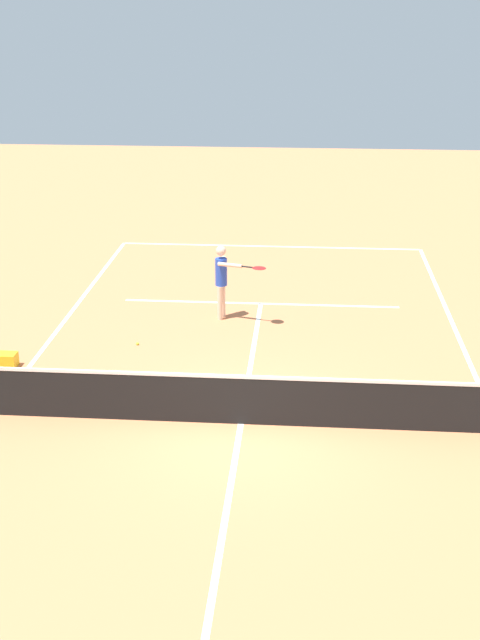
{
  "coord_description": "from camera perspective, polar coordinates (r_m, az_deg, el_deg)",
  "views": [
    {
      "loc": [
        -1.05,
        13.31,
        7.14
      ],
      "look_at": [
        0.26,
        -3.12,
        0.8
      ],
      "focal_mm": 46.89,
      "sensor_mm": 36.0,
      "label": 1
    }
  ],
  "objects": [
    {
      "name": "tennis_ball",
      "position": [
        18.58,
        -7.01,
        -1.6
      ],
      "size": [
        0.07,
        0.07,
        0.07
      ],
      "primitive_type": "sphere",
      "color": "#CCE033",
      "rests_on": "ground"
    },
    {
      "name": "tennis_net",
      "position": [
        14.91,
        0.06,
        -5.41
      ],
      "size": [
        9.87,
        0.1,
        1.07
      ],
      "color": "#4C4C51",
      "rests_on": "ground"
    },
    {
      "name": "player_serving",
      "position": [
        19.63,
        -1.16,
        3.04
      ],
      "size": [
        1.25,
        0.84,
        1.79
      ],
      "rotation": [
        0.0,
        0.0,
        1.31
      ],
      "color": "beige",
      "rests_on": "ground"
    },
    {
      "name": "ground_plane",
      "position": [
        15.13,
        0.06,
        -7.09
      ],
      "size": [
        60.0,
        60.0,
        0.0
      ],
      "primitive_type": "plane",
      "color": "#D37A4C"
    },
    {
      "name": "court_lines",
      "position": [
        15.13,
        0.06,
        -7.08
      ],
      "size": [
        9.27,
        23.27,
        0.01
      ],
      "color": "white",
      "rests_on": "ground"
    }
  ]
}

